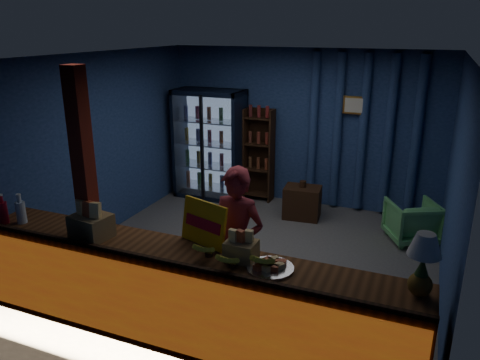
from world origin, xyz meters
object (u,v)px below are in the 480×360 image
object	(u,v)px
shopkeeper	(236,244)
pastry_tray	(270,267)
table_lamp	(425,247)
green_chair	(412,221)

from	to	relation	value
shopkeeper	pastry_tray	bearing A→B (deg)	-41.92
shopkeeper	pastry_tray	distance (m)	0.83
pastry_tray	table_lamp	distance (m)	1.25
shopkeeper	table_lamp	xyz separation A→B (m)	(1.75, -0.50, 0.53)
green_chair	table_lamp	size ratio (longest dim) A/B	1.29
shopkeeper	green_chair	bearing A→B (deg)	62.56
shopkeeper	table_lamp	world-z (taller)	shopkeeper
table_lamp	green_chair	bearing A→B (deg)	92.78
shopkeeper	green_chair	size ratio (longest dim) A/B	2.48
shopkeeper	pastry_tray	size ratio (longest dim) A/B	3.94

